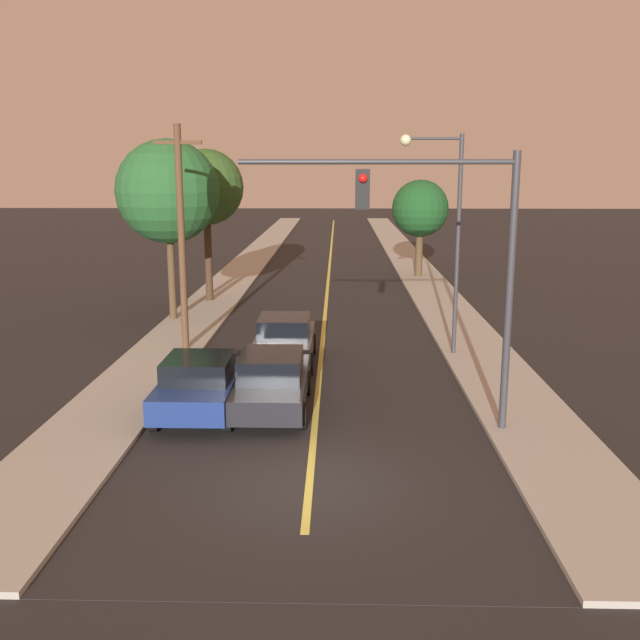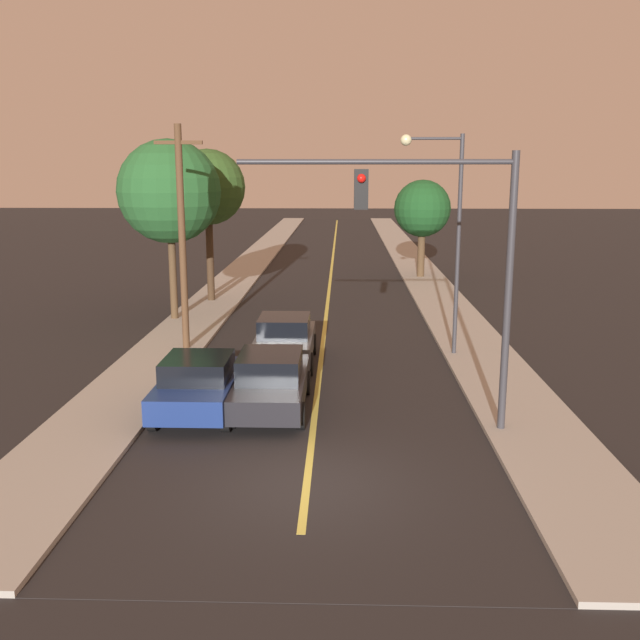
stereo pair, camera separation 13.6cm
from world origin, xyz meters
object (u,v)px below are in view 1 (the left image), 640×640
(tree_right_near, at_px, (420,209))
(utility_pole_left, at_px, (181,234))
(traffic_signal_mast, at_px, (446,241))
(tree_left_near, at_px, (168,192))
(car_outer_lane_front, at_px, (200,384))
(streetlamp_right, at_px, (444,215))
(car_near_lane_second, at_px, (285,340))
(tree_left_far, at_px, (206,188))
(car_near_lane_front, at_px, (272,381))

(tree_right_near, bearing_deg, utility_pole_left, -120.36)
(traffic_signal_mast, bearing_deg, tree_left_near, 126.79)
(car_outer_lane_front, height_order, tree_right_near, tree_right_near)
(tree_right_near, bearing_deg, traffic_signal_mast, -95.04)
(streetlamp_right, xyz_separation_m, tree_right_near, (1.19, 17.44, -0.78))
(car_outer_lane_front, bearing_deg, car_near_lane_second, 69.39)
(streetlamp_right, bearing_deg, utility_pole_left, 177.13)
(car_near_lane_second, height_order, car_outer_lane_front, car_near_lane_second)
(streetlamp_right, height_order, tree_right_near, streetlamp_right)
(traffic_signal_mast, relative_size, utility_pole_left, 0.86)
(traffic_signal_mast, height_order, tree_left_near, tree_left_near)
(car_near_lane_second, relative_size, tree_right_near, 0.74)
(utility_pole_left, xyz_separation_m, tree_left_far, (-0.79, 9.16, 1.30))
(traffic_signal_mast, bearing_deg, streetlamp_right, 82.22)
(car_near_lane_front, height_order, tree_left_far, tree_left_far)
(car_near_lane_second, height_order, tree_right_near, tree_right_near)
(car_near_lane_front, distance_m, streetlamp_right, 8.68)
(tree_left_near, relative_size, tree_right_near, 1.33)
(car_near_lane_front, height_order, streetlamp_right, streetlamp_right)
(car_near_lane_front, xyz_separation_m, tree_left_far, (-4.37, 15.32, 4.56))
(car_near_lane_front, bearing_deg, car_outer_lane_front, -169.89)
(car_near_lane_second, xyz_separation_m, utility_pole_left, (-3.59, 1.63, 3.24))
(streetlamp_right, xyz_separation_m, tree_left_far, (-9.56, 9.60, 0.60))
(traffic_signal_mast, xyz_separation_m, utility_pole_left, (-7.79, 7.58, -0.57))
(streetlamp_right, relative_size, utility_pole_left, 0.95)
(car_outer_lane_front, bearing_deg, tree_left_near, 106.23)
(car_outer_lane_front, xyz_separation_m, tree_left_near, (-3.32, 11.41, 4.51))
(tree_left_far, bearing_deg, car_near_lane_second, -67.93)
(utility_pole_left, xyz_separation_m, tree_right_near, (9.96, 17.00, -0.09))
(tree_left_far, bearing_deg, car_outer_lane_front, -80.74)
(car_near_lane_front, bearing_deg, utility_pole_left, 120.21)
(utility_pole_left, distance_m, tree_left_near, 5.32)
(tree_left_near, bearing_deg, tree_right_near, 46.35)
(utility_pole_left, relative_size, tree_left_far, 1.08)
(car_near_lane_second, relative_size, car_outer_lane_front, 1.00)
(car_near_lane_front, xyz_separation_m, tree_left_near, (-5.15, 11.09, 4.52))
(car_outer_lane_front, xyz_separation_m, tree_left_far, (-2.55, 15.64, 4.55))
(car_near_lane_second, height_order, utility_pole_left, utility_pole_left)
(car_outer_lane_front, relative_size, tree_left_far, 0.58)
(streetlamp_right, bearing_deg, tree_left_far, 134.88)
(car_near_lane_second, distance_m, utility_pole_left, 5.10)
(car_near_lane_front, height_order, utility_pole_left, utility_pole_left)
(car_near_lane_front, height_order, car_outer_lane_front, car_near_lane_front)
(tree_left_near, xyz_separation_m, tree_left_far, (0.77, 4.23, 0.04))
(car_outer_lane_front, bearing_deg, streetlamp_right, 40.80)
(tree_left_far, bearing_deg, car_near_lane_front, -74.06)
(tree_left_near, bearing_deg, utility_pole_left, -72.43)
(streetlamp_right, distance_m, tree_left_near, 11.65)
(traffic_signal_mast, bearing_deg, car_near_lane_second, 125.27)
(streetlamp_right, height_order, utility_pole_left, utility_pole_left)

